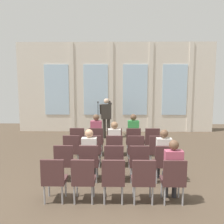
% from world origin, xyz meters
% --- Properties ---
extents(ground_plane, '(16.94, 16.94, 0.00)m').
position_xyz_m(ground_plane, '(0.00, 0.00, 0.00)').
color(ground_plane, brown).
extents(rear_partition, '(9.17, 0.14, 4.17)m').
position_xyz_m(rear_partition, '(0.04, 6.51, 2.08)').
color(rear_partition, silver).
rests_on(rear_partition, ground).
extents(speaker, '(0.52, 0.69, 1.69)m').
position_xyz_m(speaker, '(-0.37, 5.15, 0.98)').
color(speaker, '#332D28').
rests_on(speaker, ground).
extents(mic_stand, '(0.28, 0.28, 1.55)m').
position_xyz_m(mic_stand, '(-0.73, 5.26, 0.34)').
color(mic_stand, black).
rests_on(mic_stand, ground).
extents(chair_r0_c0, '(0.46, 0.44, 0.94)m').
position_xyz_m(chair_r0_c0, '(-1.21, 2.74, 0.53)').
color(chair_r0_c0, '#99999E').
rests_on(chair_r0_c0, ground).
extents(chair_r0_c1, '(0.46, 0.44, 0.94)m').
position_xyz_m(chair_r0_c1, '(-0.60, 2.74, 0.53)').
color(chair_r0_c1, '#99999E').
rests_on(chair_r0_c1, ground).
extents(audience_r0_c1, '(0.36, 0.39, 1.37)m').
position_xyz_m(audience_r0_c1, '(-0.60, 2.81, 0.76)').
color(audience_r0_c1, '#2D2D33').
rests_on(audience_r0_c1, ground).
extents(chair_r0_c2, '(0.46, 0.44, 0.94)m').
position_xyz_m(chair_r0_c2, '(0.00, 2.74, 0.53)').
color(chair_r0_c2, '#99999E').
rests_on(chair_r0_c2, ground).
extents(chair_r0_c3, '(0.46, 0.44, 0.94)m').
position_xyz_m(chair_r0_c3, '(0.60, 2.74, 0.53)').
color(chair_r0_c3, '#99999E').
rests_on(chair_r0_c3, ground).
extents(audience_r0_c3, '(0.36, 0.39, 1.38)m').
position_xyz_m(audience_r0_c3, '(0.60, 2.81, 0.76)').
color(audience_r0_c3, '#2D2D33').
rests_on(audience_r0_c3, ground).
extents(chair_r0_c4, '(0.46, 0.44, 0.94)m').
position_xyz_m(chair_r0_c4, '(1.21, 2.74, 0.53)').
color(chair_r0_c4, '#99999E').
rests_on(chair_r0_c4, ground).
extents(chair_r1_c0, '(0.46, 0.44, 0.94)m').
position_xyz_m(chair_r1_c0, '(-1.21, 1.70, 0.53)').
color(chair_r1_c0, '#99999E').
rests_on(chair_r1_c0, ground).
extents(chair_r1_c1, '(0.46, 0.44, 0.94)m').
position_xyz_m(chair_r1_c1, '(-0.60, 1.70, 0.53)').
color(chair_r1_c1, '#99999E').
rests_on(chair_r1_c1, ground).
extents(chair_r1_c2, '(0.46, 0.44, 0.94)m').
position_xyz_m(chair_r1_c2, '(0.00, 1.70, 0.53)').
color(chair_r1_c2, '#99999E').
rests_on(chair_r1_c2, ground).
extents(audience_r1_c2, '(0.36, 0.39, 1.31)m').
position_xyz_m(audience_r1_c2, '(0.00, 1.78, 0.73)').
color(audience_r1_c2, '#2D2D33').
rests_on(audience_r1_c2, ground).
extents(chair_r1_c3, '(0.46, 0.44, 0.94)m').
position_xyz_m(chair_r1_c3, '(0.60, 1.70, 0.53)').
color(chair_r1_c3, '#99999E').
rests_on(chair_r1_c3, ground).
extents(chair_r1_c4, '(0.46, 0.44, 0.94)m').
position_xyz_m(chair_r1_c4, '(1.21, 1.70, 0.53)').
color(chair_r1_c4, '#99999E').
rests_on(chair_r1_c4, ground).
extents(chair_r2_c0, '(0.46, 0.44, 0.94)m').
position_xyz_m(chair_r2_c0, '(-1.21, 0.67, 0.53)').
color(chair_r2_c0, '#99999E').
rests_on(chair_r2_c0, ground).
extents(chair_r2_c1, '(0.46, 0.44, 0.94)m').
position_xyz_m(chair_r2_c1, '(-0.60, 0.67, 0.53)').
color(chair_r2_c1, '#99999E').
rests_on(chair_r2_c1, ground).
extents(audience_r2_c1, '(0.36, 0.39, 1.31)m').
position_xyz_m(audience_r2_c1, '(-0.60, 0.75, 0.73)').
color(audience_r2_c1, '#2D2D33').
rests_on(audience_r2_c1, ground).
extents(chair_r2_c2, '(0.46, 0.44, 0.94)m').
position_xyz_m(chair_r2_c2, '(0.00, 0.67, 0.53)').
color(chair_r2_c2, '#99999E').
rests_on(chair_r2_c2, ground).
extents(chair_r2_c3, '(0.46, 0.44, 0.94)m').
position_xyz_m(chair_r2_c3, '(0.60, 0.67, 0.53)').
color(chair_r2_c3, '#99999E').
rests_on(chair_r2_c3, ground).
extents(chair_r2_c4, '(0.46, 0.44, 0.94)m').
position_xyz_m(chair_r2_c4, '(1.21, 0.67, 0.53)').
color(chair_r2_c4, '#99999E').
rests_on(chair_r2_c4, ground).
extents(audience_r2_c4, '(0.36, 0.39, 1.30)m').
position_xyz_m(audience_r2_c4, '(1.21, 0.75, 0.73)').
color(audience_r2_c4, '#2D2D33').
rests_on(audience_r2_c4, ground).
extents(chair_r3_c0, '(0.46, 0.44, 0.94)m').
position_xyz_m(chair_r3_c0, '(-1.21, -0.36, 0.53)').
color(chair_r3_c0, '#99999E').
rests_on(chair_r3_c0, ground).
extents(chair_r3_c1, '(0.46, 0.44, 0.94)m').
position_xyz_m(chair_r3_c1, '(-0.60, -0.36, 0.53)').
color(chair_r3_c1, '#99999E').
rests_on(chair_r3_c1, ground).
extents(chair_r3_c2, '(0.46, 0.44, 0.94)m').
position_xyz_m(chair_r3_c2, '(0.00, -0.36, 0.53)').
color(chair_r3_c2, '#99999E').
rests_on(chair_r3_c2, ground).
extents(chair_r3_c3, '(0.46, 0.44, 0.94)m').
position_xyz_m(chair_r3_c3, '(0.60, -0.36, 0.53)').
color(chair_r3_c3, '#99999E').
rests_on(chair_r3_c3, ground).
extents(chair_r3_c4, '(0.46, 0.44, 0.94)m').
position_xyz_m(chair_r3_c4, '(1.21, -0.36, 0.53)').
color(chair_r3_c4, '#99999E').
rests_on(chair_r3_c4, ground).
extents(audience_r3_c4, '(0.36, 0.39, 1.31)m').
position_xyz_m(audience_r3_c4, '(1.21, -0.28, 0.73)').
color(audience_r3_c4, '#2D2D33').
rests_on(audience_r3_c4, ground).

